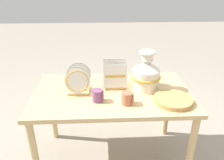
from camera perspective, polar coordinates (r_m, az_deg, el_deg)
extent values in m
plane|color=gray|center=(2.29, 0.00, -19.42)|extent=(14.00, 14.00, 0.00)
cube|color=tan|center=(1.86, 0.00, -3.55)|extent=(1.32, 0.77, 0.03)
cylinder|color=tan|center=(1.89, -19.41, -18.60)|extent=(0.06, 0.06, 0.70)
cylinder|color=tan|center=(1.93, 19.79, -17.36)|extent=(0.06, 0.06, 0.70)
cylinder|color=tan|center=(2.39, -15.28, -7.59)|extent=(0.06, 0.06, 0.70)
cylinder|color=tan|center=(2.43, 14.25, -6.89)|extent=(0.06, 0.06, 0.70)
cylinder|color=silver|center=(1.89, 8.81, 0.27)|extent=(0.23, 0.23, 0.18)
cone|color=silver|center=(1.84, 9.07, 3.87)|extent=(0.23, 0.23, 0.08)
cylinder|color=silver|center=(1.82, 9.23, 6.10)|extent=(0.10, 0.10, 0.07)
torus|color=silver|center=(1.81, 9.31, 7.17)|extent=(0.14, 0.14, 0.02)
torus|color=gold|center=(1.88, 8.85, 0.85)|extent=(0.25, 0.25, 0.02)
cube|color=tan|center=(1.87, -8.60, -2.63)|extent=(0.18, 0.16, 0.02)
cylinder|color=tan|center=(1.92, -10.35, -0.62)|extent=(0.01, 0.01, 0.06)
cylinder|color=tan|center=(1.91, -6.67, -0.55)|extent=(0.01, 0.01, 0.06)
cylinder|color=silver|center=(1.76, -9.05, -0.32)|extent=(0.21, 0.04, 0.20)
torus|color=gold|center=(1.76, -9.06, -0.34)|extent=(0.18, 0.04, 0.18)
cylinder|color=silver|center=(1.80, -8.91, 0.32)|extent=(0.21, 0.04, 0.20)
cylinder|color=silver|center=(1.84, -8.77, 0.93)|extent=(0.21, 0.04, 0.20)
cylinder|color=silver|center=(1.89, -8.64, 1.51)|extent=(0.21, 0.04, 0.20)
cube|color=tan|center=(1.95, 0.69, -1.22)|extent=(0.18, 0.16, 0.02)
cylinder|color=tan|center=(1.98, -1.19, 0.69)|extent=(0.01, 0.01, 0.06)
cylinder|color=tan|center=(1.99, 2.37, 0.76)|extent=(0.01, 0.01, 0.06)
cube|color=silver|center=(1.83, 0.83, 1.00)|extent=(0.20, 0.04, 0.20)
cube|color=silver|center=(1.87, 0.77, 1.44)|extent=(0.20, 0.04, 0.20)
cube|color=silver|center=(1.90, 0.71, 1.86)|extent=(0.20, 0.04, 0.20)
cube|color=silver|center=(1.93, 0.65, 2.28)|extent=(0.20, 0.04, 0.20)
cube|color=silver|center=(1.96, 0.59, 2.67)|extent=(0.20, 0.04, 0.20)
cube|color=gold|center=(1.83, 0.84, 0.98)|extent=(0.17, 0.01, 0.02)
cylinder|color=tan|center=(1.77, 15.60, -5.40)|extent=(0.30, 0.30, 0.01)
cylinder|color=tan|center=(1.76, 15.64, -5.14)|extent=(0.30, 0.30, 0.01)
cylinder|color=tan|center=(1.76, 15.67, -4.89)|extent=(0.30, 0.30, 0.01)
cylinder|color=tan|center=(1.76, 15.71, -4.64)|extent=(0.30, 0.30, 0.01)
cylinder|color=#B76647|center=(1.66, 3.93, -4.80)|extent=(0.08, 0.08, 0.10)
torus|color=#B76647|center=(1.66, 5.37, -4.70)|extent=(0.02, 0.08, 0.08)
cylinder|color=#7A4770|center=(1.70, -3.84, -4.08)|extent=(0.08, 0.08, 0.10)
torus|color=#7A4770|center=(1.70, -2.42, -4.00)|extent=(0.02, 0.08, 0.08)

